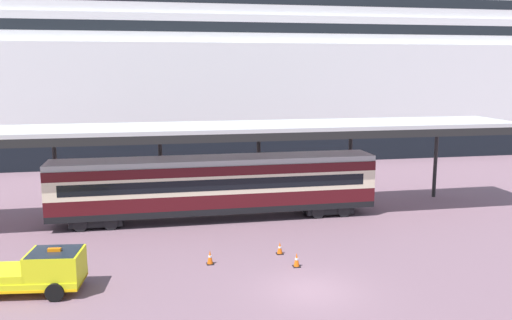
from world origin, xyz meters
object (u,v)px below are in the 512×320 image
(train_carriage, at_px, (216,185))
(traffic_cone_far, at_px, (280,248))
(cruise_ship, at_px, (38,47))
(service_truck, at_px, (34,271))
(traffic_cone_mid, at_px, (297,260))
(traffic_cone_near, at_px, (210,257))

(train_carriage, relative_size, traffic_cone_far, 31.54)
(cruise_ship, xyz_separation_m, traffic_cone_far, (18.71, -38.13, -11.72))
(cruise_ship, xyz_separation_m, service_truck, (6.91, -40.85, -11.06))
(traffic_cone_far, bearing_deg, traffic_cone_mid, -78.95)
(cruise_ship, xyz_separation_m, traffic_cone_mid, (19.10, -40.11, -11.69))
(train_carriage, bearing_deg, traffic_cone_far, -70.68)
(cruise_ship, height_order, train_carriage, cruise_ship)
(traffic_cone_near, height_order, traffic_cone_far, traffic_cone_near)
(service_truck, xyz_separation_m, traffic_cone_far, (11.80, 2.72, -0.66))
(cruise_ship, height_order, service_truck, cruise_ship)
(cruise_ship, xyz_separation_m, traffic_cone_near, (14.89, -38.92, -11.69))
(traffic_cone_near, bearing_deg, service_truck, -166.37)
(cruise_ship, height_order, traffic_cone_mid, cruise_ship)
(traffic_cone_near, bearing_deg, cruise_ship, 110.94)
(traffic_cone_mid, relative_size, traffic_cone_far, 1.09)
(traffic_cone_near, relative_size, traffic_cone_far, 1.11)
(service_truck, xyz_separation_m, traffic_cone_mid, (12.19, 0.74, -0.64))
(traffic_cone_near, bearing_deg, train_carriage, 80.98)
(traffic_cone_mid, bearing_deg, traffic_cone_far, 101.05)
(service_truck, height_order, traffic_cone_mid, service_truck)
(service_truck, height_order, traffic_cone_near, service_truck)
(cruise_ship, distance_m, service_truck, 42.88)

